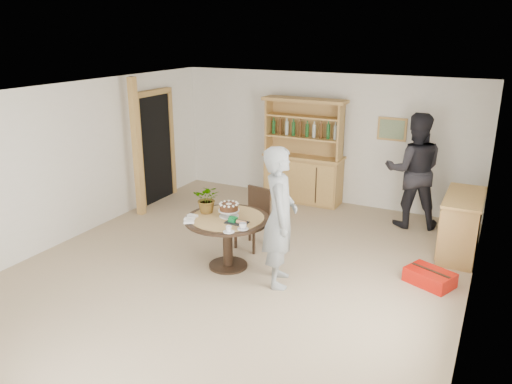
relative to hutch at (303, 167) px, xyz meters
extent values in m
plane|color=tan|center=(0.30, -3.24, -0.69)|extent=(7.00, 7.00, 0.00)
cube|color=white|center=(0.30, 0.26, 0.56)|extent=(6.00, 0.04, 2.50)
cube|color=white|center=(0.30, -6.74, 0.56)|extent=(6.00, 0.04, 2.50)
cube|color=white|center=(-2.70, -3.24, 0.56)|extent=(0.04, 7.00, 2.50)
cube|color=white|center=(3.30, -3.24, 0.56)|extent=(0.04, 7.00, 2.50)
cube|color=white|center=(0.30, -3.24, 1.81)|extent=(6.00, 7.00, 0.04)
cube|color=tan|center=(1.60, 0.23, 0.86)|extent=(0.52, 0.03, 0.42)
cube|color=#59724C|center=(1.60, 0.21, 0.86)|extent=(0.44, 0.02, 0.34)
cube|color=black|center=(-2.64, -1.24, 0.36)|extent=(0.10, 0.90, 2.10)
cube|color=#B3824B|center=(-2.62, -1.74, 0.36)|extent=(0.12, 0.10, 2.10)
cube|color=#B3824B|center=(-2.62, -0.74, 0.36)|extent=(0.12, 0.10, 2.10)
cube|color=#B3824B|center=(-2.62, -1.24, 1.44)|extent=(0.12, 1.10, 0.10)
cube|color=tan|center=(-2.40, -2.04, 0.56)|extent=(0.12, 0.12, 2.50)
cube|color=#B3824B|center=(0.00, 0.00, -0.24)|extent=(1.50, 0.50, 0.90)
cube|color=tan|center=(0.00, 0.00, 0.23)|extent=(1.56, 0.54, 0.04)
cube|color=#B3824B|center=(0.00, 0.10, 0.78)|extent=(1.50, 0.04, 1.06)
cube|color=#B3824B|center=(-0.73, -0.05, 0.78)|extent=(0.04, 0.34, 1.06)
cube|color=#B3824B|center=(0.73, -0.05, 0.78)|extent=(0.04, 0.34, 1.06)
cube|color=tan|center=(0.00, -0.05, 0.61)|extent=(1.44, 0.32, 0.03)
cube|color=tan|center=(0.00, -0.05, 1.01)|extent=(1.44, 0.32, 0.03)
cube|color=#B3824B|center=(0.00, -0.05, 1.32)|extent=(1.62, 0.40, 0.06)
cylinder|color=#194C1E|center=(-0.56, -0.05, 0.77)|extent=(0.07, 0.07, 0.28)
cylinder|color=#4C2D14|center=(-0.40, -0.05, 0.77)|extent=(0.07, 0.07, 0.28)
cylinder|color=#B2BFB2|center=(-0.24, -0.05, 0.77)|extent=(0.07, 0.07, 0.28)
cylinder|color=#194C1E|center=(-0.08, -0.05, 0.77)|extent=(0.07, 0.07, 0.28)
cylinder|color=#4C2D14|center=(0.08, -0.05, 0.77)|extent=(0.07, 0.07, 0.28)
cylinder|color=#B2BFB2|center=(0.24, -0.05, 0.77)|extent=(0.07, 0.07, 0.28)
cylinder|color=#194C1E|center=(0.40, -0.05, 0.77)|extent=(0.07, 0.07, 0.28)
cylinder|color=#4C2D14|center=(0.56, -0.05, 0.77)|extent=(0.07, 0.07, 0.28)
cube|color=#B3824B|center=(3.04, -1.24, -0.24)|extent=(0.50, 1.20, 0.90)
cube|color=tan|center=(3.04, -1.24, 0.23)|extent=(0.54, 1.26, 0.04)
cylinder|color=black|center=(0.11, -3.19, 0.04)|extent=(1.20, 1.20, 0.04)
cylinder|color=black|center=(0.11, -3.19, -0.33)|extent=(0.14, 0.14, 0.70)
cylinder|color=black|center=(0.11, -3.19, -0.67)|extent=(0.56, 0.56, 0.03)
cylinder|color=#A68850|center=(0.11, -3.19, 0.07)|extent=(1.04, 1.04, 0.01)
cube|color=black|center=(0.11, -2.44, -0.24)|extent=(0.49, 0.49, 0.04)
cube|color=black|center=(0.15, -2.25, 0.01)|extent=(0.42, 0.11, 0.46)
cube|color=black|center=(0.15, -2.25, 0.23)|extent=(0.42, 0.12, 0.05)
cube|color=black|center=(-0.10, -2.58, -0.47)|extent=(0.04, 0.03, 0.44)
cube|color=black|center=(0.25, -2.65, -0.47)|extent=(0.04, 0.03, 0.44)
cube|color=black|center=(-0.03, -2.23, -0.47)|extent=(0.04, 0.04, 0.44)
cube|color=black|center=(0.32, -2.29, -0.47)|extent=(0.04, 0.03, 0.44)
cylinder|color=white|center=(0.11, -3.14, 0.08)|extent=(0.28, 0.28, 0.01)
cylinder|color=white|center=(0.11, -3.14, 0.12)|extent=(0.05, 0.05, 0.08)
cylinder|color=white|center=(0.11, -3.14, 0.16)|extent=(0.30, 0.30, 0.01)
cylinder|color=#401F12|center=(0.11, -3.14, 0.21)|extent=(0.26, 0.26, 0.09)
cylinder|color=white|center=(0.11, -3.14, 0.26)|extent=(0.08, 0.08, 0.01)
sphere|color=white|center=(0.23, -3.14, 0.26)|extent=(0.04, 0.04, 0.04)
sphere|color=white|center=(0.22, -3.08, 0.26)|extent=(0.04, 0.04, 0.04)
sphere|color=white|center=(0.17, -3.03, 0.26)|extent=(0.04, 0.04, 0.04)
sphere|color=white|center=(0.11, -3.02, 0.26)|extent=(0.04, 0.04, 0.04)
sphere|color=white|center=(0.05, -3.03, 0.26)|extent=(0.04, 0.04, 0.04)
sphere|color=white|center=(0.01, -3.08, 0.26)|extent=(0.04, 0.04, 0.04)
sphere|color=white|center=(-0.01, -3.14, 0.26)|extent=(0.04, 0.04, 0.04)
sphere|color=white|center=(0.01, -3.20, 0.26)|extent=(0.04, 0.04, 0.04)
sphere|color=white|center=(0.05, -3.24, 0.26)|extent=(0.04, 0.04, 0.04)
sphere|color=white|center=(0.11, -3.26, 0.26)|extent=(0.04, 0.04, 0.04)
sphere|color=white|center=(0.17, -3.24, 0.26)|extent=(0.04, 0.04, 0.04)
sphere|color=white|center=(0.22, -3.20, 0.26)|extent=(0.04, 0.04, 0.04)
imported|color=#3F7233|center=(-0.24, -3.14, 0.28)|extent=(0.47, 0.44, 0.42)
cube|color=black|center=(0.33, -3.31, 0.08)|extent=(0.30, 0.20, 0.01)
cube|color=#0C7030|center=(0.27, -3.31, 0.11)|extent=(0.10, 0.10, 0.06)
cube|color=#0C7030|center=(0.27, -3.31, 0.15)|extent=(0.11, 0.02, 0.01)
cylinder|color=silver|center=(0.51, -3.47, 0.08)|extent=(0.15, 0.15, 0.01)
imported|color=silver|center=(0.51, -3.47, 0.12)|extent=(0.10, 0.10, 0.08)
cylinder|color=silver|center=(0.39, -3.64, 0.08)|extent=(0.15, 0.15, 0.01)
imported|color=silver|center=(0.39, -3.64, 0.12)|extent=(0.08, 0.08, 0.07)
cube|color=white|center=(-0.34, -3.39, 0.09)|extent=(0.14, 0.08, 0.03)
cube|color=white|center=(-0.31, -3.51, 0.09)|extent=(0.16, 0.11, 0.03)
cube|color=white|center=(-0.25, -3.61, 0.09)|extent=(0.16, 0.14, 0.03)
imported|color=gray|center=(0.96, -3.29, 0.26)|extent=(0.69, 0.81, 1.89)
imported|color=black|center=(2.14, -0.37, 0.30)|extent=(1.14, 1.00, 1.98)
cube|color=red|center=(2.80, -2.43, -0.59)|extent=(0.71, 0.61, 0.20)
cube|color=black|center=(2.80, -2.43, -0.48)|extent=(0.53, 0.26, 0.01)
camera|label=1|loc=(3.41, -8.84, 2.60)|focal=35.00mm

